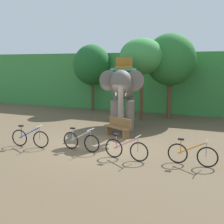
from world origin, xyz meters
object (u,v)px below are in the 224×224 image
tree_center (92,65)px  tree_right (142,57)px  bike_white (81,141)px  bike_pink (126,149)px  elephant (123,88)px  tree_center_left (170,60)px  wooden_bench (118,126)px  bike_orange (192,154)px  bike_blue (30,138)px

tree_center → tree_right: bearing=-27.7°
bike_white → bike_pink: 2.07m
tree_center → elephant: bearing=-49.4°
tree_center → tree_right: tree_right is taller
bike_white → tree_center_left: bearing=79.4°
tree_right → bike_white: tree_right is taller
tree_right → wooden_bench: size_ratio=3.22×
tree_center → bike_pink: 12.22m
tree_right → bike_pink: tree_right is taller
tree_right → bike_pink: (1.89, -7.51, -3.45)m
tree_right → bike_pink: bearing=-75.9°
elephant → bike_orange: size_ratio=2.47×
tree_center → elephant: (4.54, -5.30, -1.13)m
bike_blue → wooden_bench: size_ratio=1.11×
elephant → bike_blue: size_ratio=2.48×
tree_center_left → elephant: 4.64m
tree_right → elephant: bearing=-91.2°
bike_blue → bike_orange: bearing=3.3°
tree_center_left → wooden_bench: 6.58m
tree_center → bike_blue: bearing=-77.4°
bike_white → elephant: bearing=88.8°
tree_center → wooden_bench: tree_center is taller
wooden_bench → tree_center_left: bearing=78.7°
bike_blue → wooden_bench: bearing=50.0°
tree_center_left → bike_blue: tree_center_left is taller
elephant → bike_pink: elephant is taller
tree_right → elephant: size_ratio=1.17×
tree_center → bike_orange: bearing=-47.6°
tree_center → bike_blue: tree_center is taller
bike_orange → bike_pink: bearing=-172.0°
tree_center_left → elephant: size_ratio=1.25×
bike_white → bike_orange: (4.33, -0.00, 0.00)m
elephant → bike_pink: bearing=-67.2°
bike_orange → bike_white: bearing=180.0°
elephant → bike_white: elephant is taller
bike_orange → bike_blue: bearing=-176.7°
tree_center_left → bike_white: (-1.58, -8.45, -3.27)m
bike_white → bike_orange: 4.33m
tree_right → bike_orange: tree_right is taller
tree_center_left → bike_blue: size_ratio=3.10×
tree_right → bike_pink: 8.48m
tree_center → wooden_bench: (4.90, -6.81, -2.85)m
bike_white → bike_pink: bearing=-9.0°
bike_pink → wooden_bench: bike_pink is taller
bike_white → bike_orange: same height
tree_right → bike_blue: size_ratio=2.89×
elephant → bike_pink: 5.34m
tree_center → bike_orange: tree_center is taller
tree_right → bike_pink: size_ratio=2.88×
tree_right → wooden_bench: bearing=-86.0°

